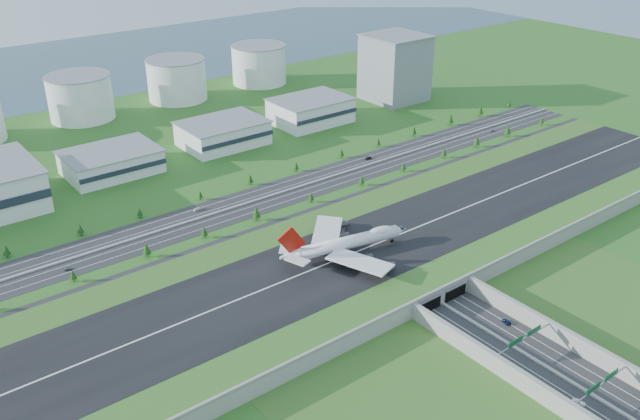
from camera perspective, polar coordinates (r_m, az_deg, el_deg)
ground at (r=349.97m, az=4.23°, el=-4.23°), size 1200.00×1200.00×0.00m
airfield_deck at (r=347.83m, az=4.27°, el=-3.65°), size 520.00×100.00×9.20m
underpass_road at (r=295.20m, az=17.41°, el=-11.31°), size 38.80×120.40×8.00m
sign_gantry_near at (r=294.96m, az=16.82°, el=-10.39°), size 38.70×0.70×9.80m
sign_gantry_far at (r=281.76m, az=22.61°, el=-13.46°), size 38.70×0.70×9.80m
north_expressway at (r=416.58m, az=-4.46°, el=1.08°), size 560.00×36.00×0.12m
tree_row at (r=427.24m, az=-1.67°, el=2.49°), size 503.78×48.71×8.43m
hangar_mid_a at (r=468.19m, az=-17.18°, el=3.88°), size 58.00×42.00×15.00m
hangar_mid_b at (r=500.54m, az=-8.18°, el=6.41°), size 58.00×42.00×17.00m
hangar_mid_c at (r=541.49m, az=-0.80°, el=8.35°), size 58.00×42.00×19.00m
office_tower at (r=599.41m, az=6.32°, el=11.79°), size 46.00×46.00×55.00m
fuel_tank_b at (r=580.36m, az=-19.53°, el=8.91°), size 50.00×50.00×35.00m
fuel_tank_c at (r=610.53m, az=-11.97°, el=10.68°), size 50.00×50.00×35.00m
fuel_tank_d at (r=650.48m, az=-5.16°, el=12.11°), size 50.00×50.00×35.00m
bay_water at (r=751.90m, az=-21.29°, el=11.04°), size 1200.00×260.00×0.06m
boeing_747 at (r=335.68m, az=2.17°, el=-2.79°), size 70.90×66.34×22.17m
car_0 at (r=291.56m, az=15.25°, el=-12.16°), size 2.83×4.30×1.36m
car_1 at (r=280.74m, az=20.93°, el=-14.88°), size 3.28×5.09×1.58m
car_2 at (r=314.16m, az=15.43°, el=-9.05°), size 3.02×5.07×1.32m
car_4 at (r=362.89m, az=-20.47°, el=-4.67°), size 4.13×2.29×1.33m
car_5 at (r=472.38m, az=4.08°, el=4.39°), size 5.32×2.83×1.67m
car_6 at (r=540.27m, az=14.19°, el=6.52°), size 5.56×3.22×1.46m
car_7 at (r=405.28m, az=-10.23°, el=0.10°), size 6.13×3.08×1.71m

